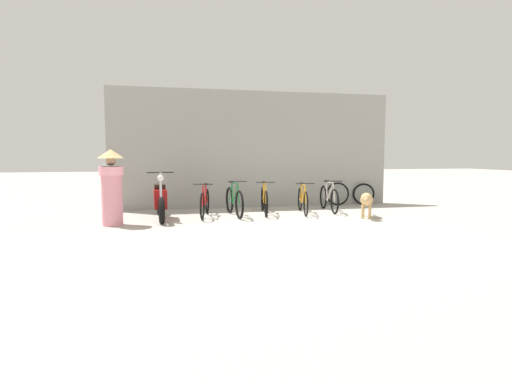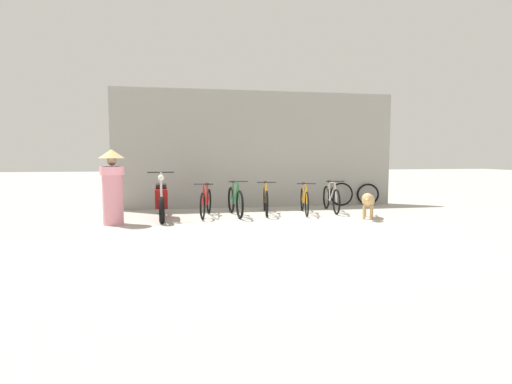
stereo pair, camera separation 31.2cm
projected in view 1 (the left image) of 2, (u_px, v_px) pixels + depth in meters
The scene contains 12 objects.
ground_plane at pixel (292, 228), 8.16m from camera, with size 60.00×60.00×0.00m, color #ADA89E.
shop_wall_back at pixel (255, 150), 11.37m from camera, with size 8.03×0.20×3.28m.
bicycle_0 at pixel (205, 203), 9.66m from camera, with size 0.49×1.61×0.82m.
bicycle_1 at pixel (234, 201), 9.75m from camera, with size 0.46×1.67×0.88m.
bicycle_2 at pixel (264, 200), 10.10m from camera, with size 0.46×1.72×0.84m.
bicycle_3 at pixel (303, 200), 10.17m from camera, with size 0.48×1.64×0.80m.
bicycle_4 at pixel (329, 198), 10.58m from camera, with size 0.46×1.71×0.84m.
motorcycle at pixel (160, 201), 9.24m from camera, with size 0.58×1.99×1.12m.
stray_dog at pixel (367, 200), 9.40m from camera, with size 0.66×1.04×0.63m.
person_in_robes at pixel (112, 185), 8.39m from camera, with size 0.77×0.77×1.61m.
spare_tire_left at pixel (364, 194), 11.97m from camera, with size 0.62×0.27×0.64m.
spare_tire_right at pixel (338, 194), 11.78m from camera, with size 0.68×0.16×0.68m.
Camera 1 is at (-2.48, -7.70, 1.49)m, focal length 28.00 mm.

